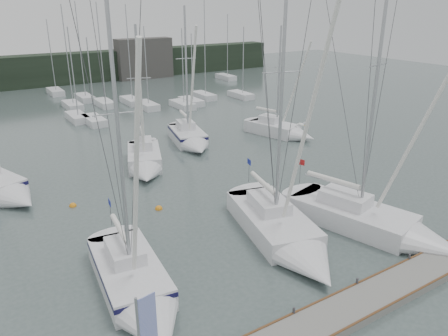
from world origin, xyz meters
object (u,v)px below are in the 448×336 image
object	(u,v)px
sailboat_near_center	(289,239)
buoy_a	(159,209)
sailboat_near_right	(387,228)
sailboat_mid_c	(145,163)
sailboat_near_left	(139,292)
sailboat_mid_d	(191,139)
buoy_c	(73,206)
sailboat_mid_e	(285,131)

from	to	relation	value
sailboat_near_center	buoy_a	world-z (taller)	sailboat_near_center
sailboat_near_right	sailboat_mid_c	distance (m)	19.51
sailboat_near_left	sailboat_mid_d	bearing A→B (deg)	61.98
sailboat_near_right	buoy_a	size ratio (longest dim) A/B	33.39
buoy_c	sailboat_mid_c	bearing A→B (deg)	27.90
sailboat_mid_d	sailboat_near_left	bearing A→B (deg)	-111.12
sailboat_mid_c	buoy_c	xyz separation A→B (m)	(-6.86, -3.63, -0.64)
buoy_c	sailboat_near_left	bearing A→B (deg)	-90.23
sailboat_mid_d	buoy_c	size ratio (longest dim) A/B	27.78
sailboat_mid_c	sailboat_mid_e	distance (m)	16.07
sailboat_near_center	buoy_a	size ratio (longest dim) A/B	32.69
sailboat_near_left	sailboat_mid_e	xyz separation A→B (m)	(22.93, 16.98, -0.01)
sailboat_near_left	buoy_a	xyz separation A→B (m)	(4.85, 8.50, -0.59)
sailboat_near_left	sailboat_near_center	distance (m)	8.99
sailboat_near_left	sailboat_near_right	size ratio (longest dim) A/B	0.88
sailboat_near_center	sailboat_near_right	bearing A→B (deg)	-6.32
sailboat_mid_c	sailboat_mid_d	world-z (taller)	sailboat_mid_d
sailboat_mid_c	sailboat_mid_d	bearing A→B (deg)	51.56
sailboat_near_center	sailboat_mid_e	world-z (taller)	sailboat_near_center
sailboat_near_center	sailboat_mid_d	distance (m)	20.04
sailboat_mid_e	sailboat_mid_c	bearing A→B (deg)	168.35
sailboat_near_right	sailboat_mid_d	world-z (taller)	sailboat_near_right
sailboat_near_left	sailboat_mid_c	distance (m)	17.15
sailboat_near_left	sailboat_near_right	bearing A→B (deg)	-2.10
sailboat_mid_d	sailboat_near_right	bearing A→B (deg)	-72.97
sailboat_mid_e	buoy_a	xyz separation A→B (m)	(-18.08, -8.48, -0.58)
buoy_a	buoy_c	xyz separation A→B (m)	(-4.80, 3.57, 0.00)
buoy_c	sailboat_near_center	bearing A→B (deg)	-53.62
buoy_a	buoy_c	world-z (taller)	buoy_a
sailboat_near_right	buoy_c	distance (m)	20.47
buoy_a	sailboat_near_center	bearing A→B (deg)	-64.20
sailboat_near_left	buoy_c	xyz separation A→B (m)	(0.05, 12.07, -0.59)
sailboat_near_left	sailboat_near_center	xyz separation A→B (m)	(8.99, -0.07, -0.01)
sailboat_near_center	buoy_a	distance (m)	9.54
sailboat_mid_e	sailboat_mid_d	bearing A→B (deg)	149.12
sailboat_mid_c	buoy_a	xyz separation A→B (m)	(-2.06, -7.20, -0.64)
sailboat_mid_e	sailboat_near_left	bearing A→B (deg)	-159.69
sailboat_mid_e	buoy_a	distance (m)	19.98
sailboat_mid_e	sailboat_near_center	bearing A→B (deg)	-145.48
buoy_a	buoy_c	size ratio (longest dim) A/B	1.02
sailboat_near_center	sailboat_mid_d	xyz separation A→B (m)	(4.29, 19.58, 0.06)
sailboat_near_center	sailboat_mid_d	bearing A→B (deg)	91.24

